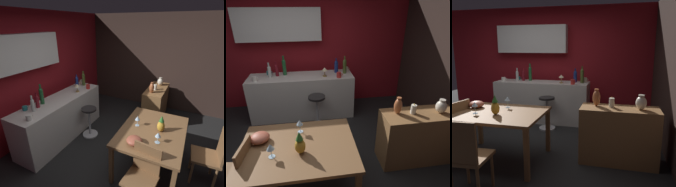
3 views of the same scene
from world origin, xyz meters
The scene contains 26 objects.
ground_plane centered at (0.00, 0.00, 0.00)m, with size 9.00×9.00×0.00m, color black.
wall_kitchen_back centered at (-0.06, 2.08, 1.41)m, with size 5.20×0.33×2.60m.
wall_side_right centered at (2.55, 0.30, 1.30)m, with size 0.10×4.40×2.60m, color #33231E.
dining_table centered at (0.07, -0.48, 0.66)m, with size 1.33×0.99×0.74m.
kitchen_counter centered at (0.08, 1.47, 0.45)m, with size 2.10×0.60×0.90m, color silver.
sideboard_cabinet centered at (1.79, -0.14, 0.41)m, with size 1.10×0.44×0.82m, color olive.
chair_near_window centered at (-0.62, -0.54, 0.48)m, with size 0.45×0.45×0.88m.
chair_by_doorway centered at (0.18, -1.36, 0.50)m, with size 0.43×0.43×0.92m.
bar_stool centered at (0.36, 0.95, 0.36)m, with size 0.34×0.34×0.67m.
wine_glass_left centered at (-0.21, -0.61, 0.87)m, with size 0.08×0.08×0.17m.
wine_glass_right centered at (0.09, -0.21, 0.88)m, with size 0.08×0.08×0.17m.
pineapple_centerpiece centered at (0.10, -0.59, 0.86)m, with size 0.12×0.12×0.28m.
fruit_bowl centered at (-0.38, -0.32, 0.79)m, with size 0.23×0.23×0.11m, color #9E4C38.
wine_bottle_olive centered at (0.99, 1.51, 1.07)m, with size 0.07×0.07×0.36m.
wine_bottle_ruby centered at (-0.39, 1.56, 1.03)m, with size 0.07×0.07×0.29m.
wine_bottle_green centered at (-0.24, 1.60, 1.08)m, with size 0.07×0.07×0.40m.
wine_bottle_cobalt centered at (0.82, 1.59, 1.04)m, with size 0.08×0.08×0.31m.
wine_bottle_clear centered at (-0.53, 1.51, 1.03)m, with size 0.06×0.06×0.29m.
cup_red centered at (0.83, 1.27, 0.95)m, with size 0.13×0.09×0.10m.
cup_cream centered at (1.04, 1.61, 0.95)m, with size 0.13×0.09×0.11m.
cup_white centered at (-0.78, 1.32, 0.95)m, with size 0.13×0.09×0.10m.
cup_teal centered at (-0.58, 1.67, 0.94)m, with size 0.12×0.08×0.08m.
counter_lamp centered at (0.56, 1.38, 1.03)m, with size 0.12×0.12×0.18m.
pillar_candle_tall centered at (1.68, -0.12, 0.89)m, with size 0.08×0.08×0.16m.
vase_copper centered at (1.45, -0.09, 0.94)m, with size 0.11×0.11×0.25m.
vase_ceramic_ivory centered at (2.07, -0.16, 0.92)m, with size 0.15×0.15×0.21m.
Camera 1 is at (-2.30, -0.93, 2.35)m, focal length 27.39 mm.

